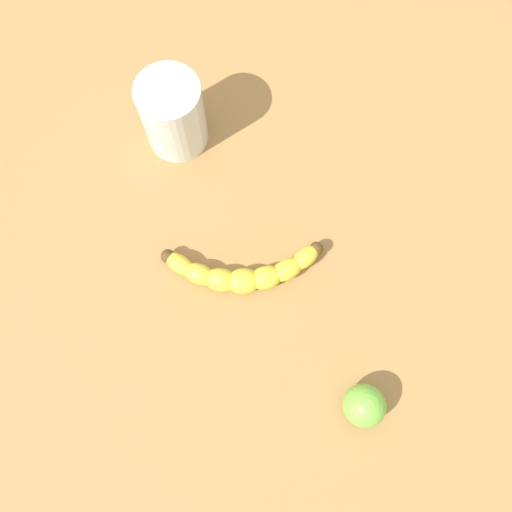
# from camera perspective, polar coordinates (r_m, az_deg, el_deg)

# --- Properties ---
(wooden_tabletop) EXTENTS (1.20, 1.20, 0.03)m
(wooden_tabletop) POSITION_cam_1_polar(r_m,az_deg,el_deg) (0.73, -1.26, -0.95)
(wooden_tabletop) COLOR #A37945
(wooden_tabletop) RESTS_ON ground
(banana) EXTENTS (0.13, 0.18, 0.03)m
(banana) POSITION_cam_1_polar(r_m,az_deg,el_deg) (0.69, -1.35, -1.77)
(banana) COLOR yellow
(banana) RESTS_ON wooden_tabletop
(smoothie_glass) EXTENTS (0.08, 0.08, 0.11)m
(smoothie_glass) POSITION_cam_1_polar(r_m,az_deg,el_deg) (0.75, -8.63, 14.29)
(smoothie_glass) COLOR silver
(smoothie_glass) RESTS_ON wooden_tabletop
(lime_fruit) EXTENTS (0.05, 0.05, 0.05)m
(lime_fruit) POSITION_cam_1_polar(r_m,az_deg,el_deg) (0.67, 11.28, -15.11)
(lime_fruit) COLOR #75C142
(lime_fruit) RESTS_ON wooden_tabletop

